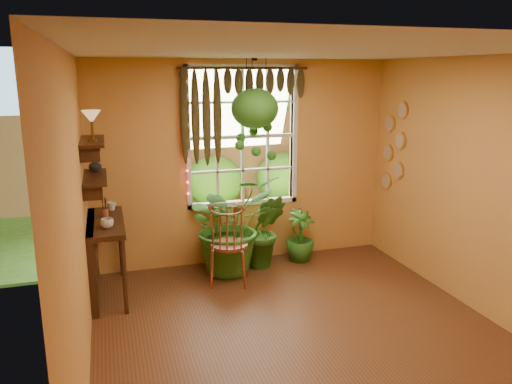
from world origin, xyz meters
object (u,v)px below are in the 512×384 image
at_px(counter_ledge, 97,250).
at_px(hanging_basket, 255,116).
at_px(potted_plant_mid, 265,231).
at_px(potted_plant_left, 230,224).
at_px(windsor_chair, 229,256).

bearing_deg(counter_ledge, hanging_basket, 9.86).
bearing_deg(potted_plant_mid, potted_plant_left, -176.65).
height_order(windsor_chair, potted_plant_mid, windsor_chair).
xyz_separation_m(windsor_chair, potted_plant_mid, (0.58, 0.40, 0.14)).
bearing_deg(potted_plant_mid, windsor_chair, -145.41).
xyz_separation_m(potted_plant_mid, hanging_basket, (-0.12, 0.04, 1.50)).
xyz_separation_m(potted_plant_left, potted_plant_mid, (0.48, 0.03, -0.14)).
relative_size(windsor_chair, hanging_basket, 0.96).
bearing_deg(windsor_chair, counter_ledge, -163.48).
xyz_separation_m(counter_ledge, potted_plant_mid, (2.10, 0.31, -0.06)).
height_order(counter_ledge, potted_plant_left, potted_plant_left).
bearing_deg(potted_plant_left, counter_ledge, -170.20).
distance_m(counter_ledge, hanging_basket, 2.47).
bearing_deg(hanging_basket, counter_ledge, -170.14).
bearing_deg(windsor_chair, hanging_basket, 63.57).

